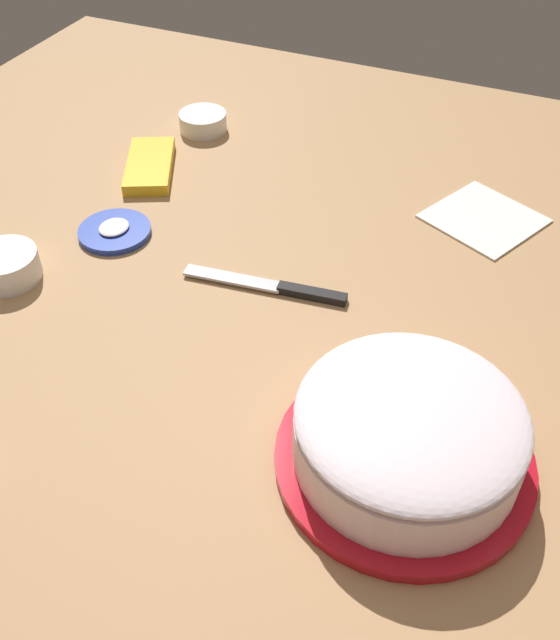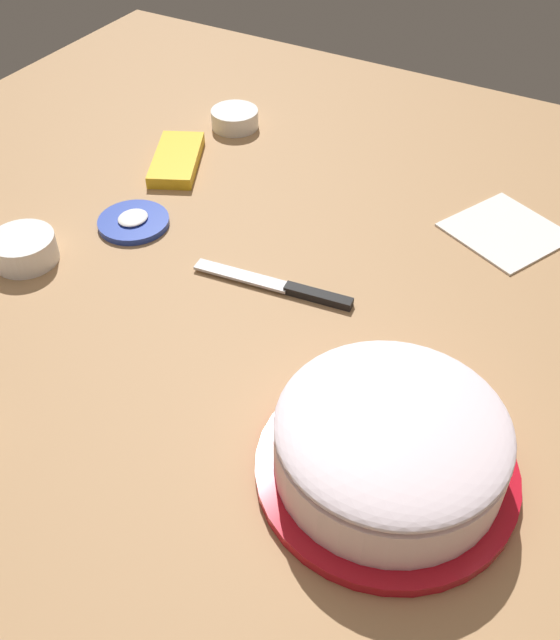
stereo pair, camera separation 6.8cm
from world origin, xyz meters
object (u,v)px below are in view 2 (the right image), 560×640
frosting_tub_lid (134,221)px  spreading_knife (285,287)px  frosted_cake (390,447)px  paper_napkin (506,231)px  sprinkle_bowl_rainbow (24,248)px  candy_box_lower (177,159)px  sprinkle_bowl_yellow (235,118)px

frosting_tub_lid → spreading_knife: 0.28m
frosted_cake → paper_napkin: 0.49m
spreading_knife → frosted_cake: bearing=-131.0°
paper_napkin → frosting_tub_lid: bearing=117.5°
frosting_tub_lid → spreading_knife: size_ratio=0.46×
sprinkle_bowl_rainbow → paper_napkin: sprinkle_bowl_rainbow is taller
sprinkle_bowl_rainbow → candy_box_lower: bearing=-6.2°
spreading_knife → paper_napkin: 0.36m
sprinkle_bowl_rainbow → frosting_tub_lid: bearing=-28.9°
frosting_tub_lid → sprinkle_bowl_rainbow: sprinkle_bowl_rainbow is taller
sprinkle_bowl_yellow → candy_box_lower: sprinkle_bowl_yellow is taller
frosting_tub_lid → paper_napkin: frosting_tub_lid is taller
spreading_knife → candy_box_lower: (0.20, 0.32, 0.00)m
spreading_knife → candy_box_lower: bearing=58.5°
frosting_tub_lid → sprinkle_bowl_rainbow: (-0.15, 0.08, 0.02)m
sprinkle_bowl_yellow → sprinkle_bowl_rainbow: (-0.49, 0.05, 0.00)m
frosted_cake → paper_napkin: (0.49, 0.02, -0.04)m
spreading_knife → sprinkle_bowl_yellow: (0.36, 0.31, 0.01)m
sprinkle_bowl_rainbow → candy_box_lower: 0.33m
frosted_cake → sprinkle_bowl_yellow: size_ratio=3.24×
spreading_knife → candy_box_lower: size_ratio=1.48×
sprinkle_bowl_rainbow → candy_box_lower: size_ratio=0.58×
frosting_tub_lid → paper_napkin: 0.57m
paper_napkin → sprinkle_bowl_yellow: bearing=81.6°
spreading_knife → sprinkle_bowl_rainbow: (-0.12, 0.36, 0.02)m
candy_box_lower → paper_napkin: size_ratio=1.06×
spreading_knife → sprinkle_bowl_rainbow: bearing=109.2°
sprinkle_bowl_yellow → spreading_knife: bearing=-139.5°
sprinkle_bowl_rainbow → spreading_knife: bearing=-70.8°
frosting_tub_lid → candy_box_lower: size_ratio=0.69×
spreading_knife → paper_napkin: bearing=-38.5°
sprinkle_bowl_yellow → candy_box_lower: size_ratio=0.54×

